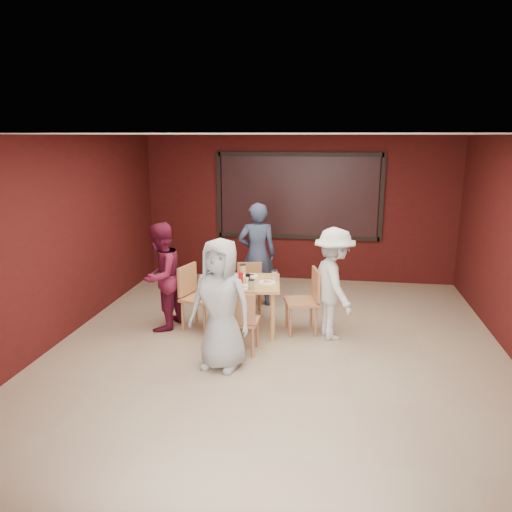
% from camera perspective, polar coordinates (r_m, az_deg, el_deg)
% --- Properties ---
extents(floor, '(7.00, 7.00, 0.00)m').
position_cam_1_polar(floor, '(6.76, 2.36, -10.75)').
color(floor, tan).
rests_on(floor, ground).
extents(window_blinds, '(3.00, 0.02, 1.50)m').
position_cam_1_polar(window_blinds, '(9.66, 4.87, 6.81)').
color(window_blinds, black).
extents(dining_table, '(1.04, 1.04, 0.89)m').
position_cam_1_polar(dining_table, '(7.20, -1.05, -3.63)').
color(dining_table, tan).
rests_on(dining_table, floor).
extents(chair_front, '(0.42, 0.42, 0.85)m').
position_cam_1_polar(chair_front, '(6.50, -1.69, -7.18)').
color(chair_front, '#A96441').
rests_on(chair_front, floor).
extents(chair_back, '(0.46, 0.46, 0.81)m').
position_cam_1_polar(chair_back, '(7.96, -0.74, -3.38)').
color(chair_back, '#A96441').
rests_on(chair_back, floor).
extents(chair_left, '(0.57, 0.57, 0.95)m').
position_cam_1_polar(chair_left, '(7.37, -7.00, -4.26)').
color(chair_left, '#A96441').
rests_on(chair_left, floor).
extents(chair_right, '(0.55, 0.55, 0.94)m').
position_cam_1_polar(chair_right, '(7.21, 5.85, -4.70)').
color(chair_right, '#A96441').
rests_on(chair_right, floor).
extents(diner_front, '(0.89, 0.68, 1.62)m').
position_cam_1_polar(diner_front, '(6.03, -4.06, -5.54)').
color(diner_front, '#A6A6A6').
rests_on(diner_front, floor).
extents(diner_back, '(0.71, 0.55, 1.73)m').
position_cam_1_polar(diner_back, '(8.25, 0.12, 0.16)').
color(diner_back, '#2F3854').
rests_on(diner_back, floor).
extents(diner_left, '(0.72, 0.86, 1.58)m').
position_cam_1_polar(diner_left, '(7.38, -10.80, -2.32)').
color(diner_left, maroon).
rests_on(diner_left, floor).
extents(diner_right, '(0.91, 1.16, 1.57)m').
position_cam_1_polar(diner_right, '(7.00, 8.88, -3.16)').
color(diner_right, silver).
rests_on(diner_right, floor).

